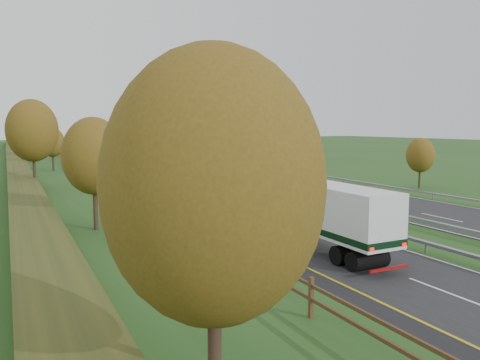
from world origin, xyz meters
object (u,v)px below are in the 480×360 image
Objects in this scene: car_oncoming at (162,154)px; box_lorry at (301,207)px; car_small_far at (65,149)px; road_tanker at (85,152)px; car_dark_near at (158,171)px; car_silver_mid at (101,165)px.

box_lorry is at bearing 75.58° from car_oncoming.
car_small_far is 0.99× the size of car_oncoming.
road_tanker is 38.89m from car_small_far.
car_dark_near is at bearing -83.66° from road_tanker.
box_lorry reaches higher than car_silver_mid.
car_dark_near reaches higher than car_silver_mid.
car_silver_mid is at bearing -91.86° from road_tanker.
box_lorry is at bearing -89.19° from car_dark_near.
box_lorry is 1.45× the size of road_tanker.
road_tanker reaches higher than car_dark_near.
box_lorry is at bearing -89.42° from car_small_far.
car_dark_near is 17.07m from car_silver_mid.
car_oncoming is (15.72, 80.74, -1.53)m from box_lorry.
road_tanker is 17.04m from car_oncoming.
box_lorry is 82.28m from car_oncoming.
box_lorry reaches higher than car_dark_near.
road_tanker is 2.07× the size of car_small_far.
car_dark_near reaches higher than car_oncoming.
road_tanker is at bearing 90.90° from box_lorry.
box_lorry is at bearing -89.10° from road_tanker.
box_lorry is 2.99× the size of car_oncoming.
road_tanker is 2.06× the size of car_oncoming.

